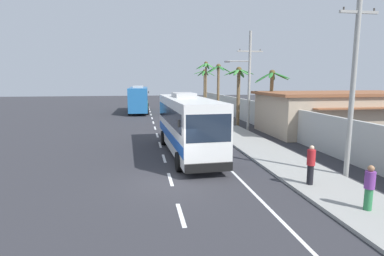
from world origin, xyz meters
TOP-DOWN VIEW (x-y plane):
  - ground_plane at (0.00, 0.00)m, footprint 160.00×160.00m
  - sidewalk_kerb at (6.80, 10.00)m, footprint 3.20×90.00m
  - lane_markings at (2.10, 14.76)m, footprint 3.49×71.00m
  - boundary_wall at (10.60, 14.00)m, footprint 0.24×60.00m
  - coach_bus_foreground at (1.60, 5.22)m, footprint 3.20×10.76m
  - coach_bus_far_lane at (-1.63, 31.63)m, footprint 3.12×10.87m
  - motorcycle_beside_bus at (3.46, 14.09)m, footprint 0.56×1.96m
  - pedestrian_near_kerb at (6.08, -1.93)m, footprint 0.36×0.36m
  - pedestrian_midwalk at (6.67, -4.80)m, footprint 0.36×0.36m
  - pedestrian_far_walk at (6.87, 15.24)m, footprint 0.36×0.36m
  - utility_pole_nearest at (8.61, -0.91)m, footprint 1.92×0.24m
  - utility_pole_mid at (8.62, 13.63)m, footprint 3.60×0.24m
  - palm_nearest at (8.58, 16.40)m, footprint 3.17×2.95m
  - palm_second at (9.45, 37.75)m, footprint 3.81×3.63m
  - palm_third at (11.08, 13.91)m, footprint 3.64×3.48m
  - palm_fourth at (8.67, 32.96)m, footprint 3.26×3.62m
  - palm_farthest at (7.95, 22.39)m, footprint 3.08×3.46m
  - roadside_building at (16.26, 10.97)m, footprint 13.98×7.94m

SIDE VIEW (x-z plane):
  - ground_plane at x=0.00m, z-range 0.00..0.00m
  - lane_markings at x=2.10m, z-range 0.00..0.01m
  - sidewalk_kerb at x=6.80m, z-range 0.00..0.14m
  - motorcycle_beside_bus at x=3.46m, z-range -0.16..1.51m
  - pedestrian_far_walk at x=6.87m, z-range 0.18..1.76m
  - pedestrian_midwalk at x=6.67m, z-range 0.18..1.84m
  - pedestrian_near_kerb at x=6.08m, z-range 0.18..1.97m
  - boundary_wall at x=10.60m, z-range 0.00..2.53m
  - roadside_building at x=16.26m, z-range 0.02..3.70m
  - coach_bus_foreground at x=1.60m, z-range 0.08..3.99m
  - coach_bus_far_lane at x=-1.63m, z-range 0.08..4.00m
  - palm_third at x=11.08m, z-range 1.16..6.87m
  - palm_nearest at x=8.58m, z-range 1.12..7.19m
  - palm_second at x=9.45m, z-range 1.24..7.78m
  - palm_farthest at x=7.95m, z-range 1.29..7.95m
  - utility_pole_nearest at x=8.61m, z-range 0.17..9.41m
  - utility_pole_mid at x=8.62m, z-range 0.27..9.45m
  - palm_fourth at x=8.67m, z-range 1.83..9.37m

